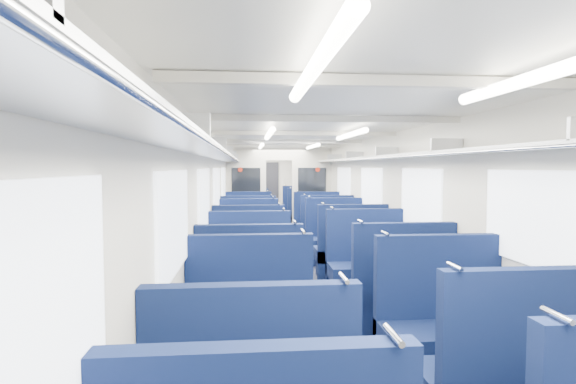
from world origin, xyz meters
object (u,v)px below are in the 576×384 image
bulkhead (279,189)px  seat_20 (248,218)px  seat_8 (249,299)px  seat_12 (249,256)px  seat_14 (248,244)px  seat_23 (301,213)px  seat_22 (248,213)px  seat_17 (326,234)px  seat_6 (250,333)px  seat_9 (398,295)px  seat_18 (248,227)px  seat_16 (248,235)px  end_door (269,188)px  seat_13 (350,255)px  seat_21 (307,218)px  seat_10 (249,275)px  seat_19 (318,227)px  seat_15 (336,242)px  seat_11 (368,269)px  seat_7 (444,334)px

bulkhead → seat_20: 1.35m
seat_8 → seat_12: (0.00, 2.35, 0.00)m
seat_14 → seat_23: same height
seat_12 → seat_22: same height
seat_14 → seat_17: size_ratio=1.00×
seat_6 → seat_8: bearing=90.0°
seat_9 → seat_18: same height
seat_6 → seat_12: bearing=90.0°
seat_8 → seat_12: same height
seat_14 → seat_16: same height
seat_9 → seat_18: bearing=105.8°
end_door → bulkhead: bulkhead is taller
seat_13 → seat_21: bearing=90.0°
seat_17 → seat_6: bearing=-106.4°
seat_14 → seat_16: (0.00, 1.12, 0.00)m
seat_14 → seat_21: bearing=68.5°
seat_17 → seat_21: same height
seat_21 → seat_10: bearing=-104.1°
seat_17 → seat_23: same height
seat_19 → seat_22: bearing=116.5°
seat_12 → seat_16: size_ratio=1.00×
seat_15 → seat_13: bearing=-90.0°
seat_6 → seat_15: same height
bulkhead → seat_17: 2.69m
seat_10 → seat_14: size_ratio=1.00×
seat_6 → seat_9: same height
end_door → seat_21: 5.05m
seat_9 → seat_19: 5.70m
seat_13 → seat_18: 3.89m
seat_11 → seat_21: size_ratio=1.00×
seat_10 → seat_13: 2.07m
end_door → seat_10: size_ratio=1.59×
seat_13 → seat_14: (-1.66, 1.14, 0.00)m
seat_6 → seat_21: bearing=79.2°
seat_7 → seat_22: bearing=99.3°
end_door → seat_11: size_ratio=1.59×
seat_21 → bulkhead: bearing=-142.5°
seat_11 → seat_13: 1.07m
end_door → seat_15: (0.83, -9.09, -0.61)m
seat_6 → seat_17: 5.89m
seat_19 → seat_22: size_ratio=1.00×
seat_9 → seat_21: size_ratio=1.00×
seat_8 → seat_10: (0.00, 1.10, 0.00)m
seat_12 → seat_14: size_ratio=1.00×
seat_7 → seat_10: size_ratio=1.00×
seat_15 → seat_22: bearing=106.9°
end_door → seat_6: 13.68m
seat_13 → seat_19: (0.00, 3.36, 0.00)m
bulkhead → seat_12: 4.85m
seat_8 → seat_16: same height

